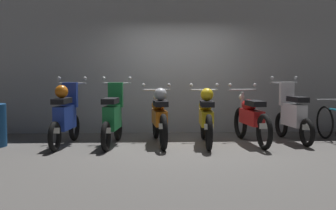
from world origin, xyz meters
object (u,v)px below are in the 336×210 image
at_px(motorbike_slot_2, 159,117).
at_px(motorbike_slot_3, 206,117).
at_px(motorbike_slot_0, 65,115).
at_px(motorbike_slot_4, 251,118).
at_px(motorbike_slot_1, 113,117).
at_px(motorbike_slot_5, 293,115).

height_order(motorbike_slot_2, motorbike_slot_3, same).
height_order(motorbike_slot_0, motorbike_slot_2, motorbike_slot_0).
bearing_deg(motorbike_slot_2, motorbike_slot_4, -1.37).
xyz_separation_m(motorbike_slot_1, motorbike_slot_4, (2.64, 0.08, -0.04)).
xyz_separation_m(motorbike_slot_3, motorbike_slot_5, (1.76, 0.27, -0.00)).
xyz_separation_m(motorbike_slot_1, motorbike_slot_3, (1.76, 0.02, 0.00)).
xyz_separation_m(motorbike_slot_2, motorbike_slot_5, (2.65, 0.16, -0.00)).
height_order(motorbike_slot_0, motorbike_slot_4, motorbike_slot_0).
relative_size(motorbike_slot_2, motorbike_slot_4, 1.00).
bearing_deg(motorbike_slot_0, motorbike_slot_3, 0.01).
bearing_deg(motorbike_slot_1, motorbike_slot_3, 0.51).
distance_m(motorbike_slot_3, motorbike_slot_5, 1.78).
bearing_deg(motorbike_slot_1, motorbike_slot_0, 179.00).
bearing_deg(motorbike_slot_1, motorbike_slot_2, 7.73).
relative_size(motorbike_slot_1, motorbike_slot_5, 1.00).
relative_size(motorbike_slot_0, motorbike_slot_5, 1.00).
height_order(motorbike_slot_0, motorbike_slot_1, same).
height_order(motorbike_slot_2, motorbike_slot_4, same).
height_order(motorbike_slot_0, motorbike_slot_3, motorbike_slot_0).
relative_size(motorbike_slot_2, motorbike_slot_5, 1.16).
relative_size(motorbike_slot_0, motorbike_slot_4, 0.86).
height_order(motorbike_slot_4, motorbike_slot_5, motorbike_slot_5).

